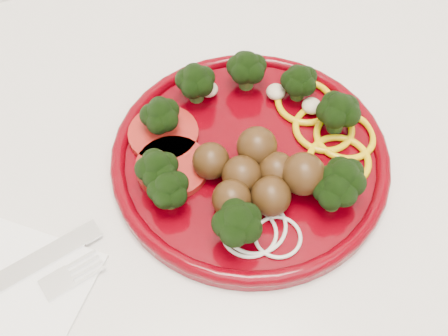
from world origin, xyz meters
name	(u,v)px	position (x,y,z in m)	size (l,w,h in m)	color
counter	(198,322)	(0.00, 1.70, 0.45)	(2.40, 0.60, 0.90)	beige
plate	(251,154)	(0.06, 1.68, 0.92)	(0.26, 0.26, 0.05)	#500007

